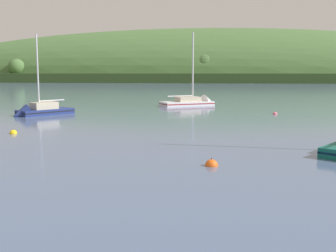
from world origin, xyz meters
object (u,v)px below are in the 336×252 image
at_px(sailboat_midwater_white, 38,113).
at_px(mooring_buoy_midchannel, 211,166).
at_px(mooring_buoy_far_upstream, 275,114).
at_px(mooring_buoy_foreground, 13,133).
at_px(sailboat_far_left, 194,104).

relative_size(sailboat_midwater_white, mooring_buoy_midchannel, 13.28).
bearing_deg(sailboat_midwater_white, mooring_buoy_midchannel, 77.18).
xyz_separation_m(sailboat_midwater_white, mooring_buoy_far_upstream, (28.87, 1.66, -0.28)).
height_order(sailboat_midwater_white, mooring_buoy_foreground, sailboat_midwater_white).
height_order(sailboat_midwater_white, sailboat_far_left, sailboat_far_left).
distance_m(sailboat_midwater_white, sailboat_far_left, 24.37).
bearing_deg(sailboat_far_left, mooring_buoy_far_upstream, -78.29).
distance_m(mooring_buoy_midchannel, mooring_buoy_far_upstream, 30.20).
relative_size(sailboat_midwater_white, sailboat_far_left, 0.85).
bearing_deg(mooring_buoy_foreground, sailboat_midwater_white, 100.95).
xyz_separation_m(sailboat_far_left, mooring_buoy_midchannel, (-0.67, -41.50, -0.19)).
height_order(sailboat_far_left, mooring_buoy_foreground, sailboat_far_left).
relative_size(sailboat_midwater_white, mooring_buoy_foreground, 15.16).
xyz_separation_m(sailboat_midwater_white, mooring_buoy_foreground, (2.90, -14.98, -0.28)).
height_order(sailboat_midwater_white, mooring_buoy_far_upstream, sailboat_midwater_white).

